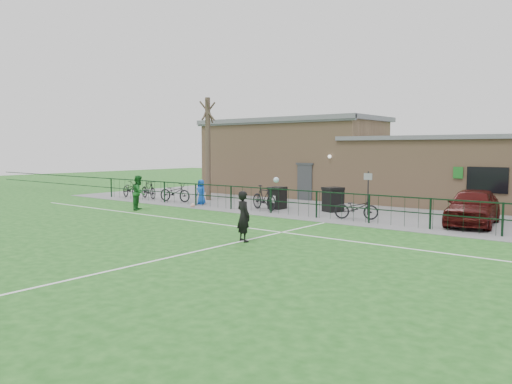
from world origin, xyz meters
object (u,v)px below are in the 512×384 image
Objects in this scene: bare_tree at (208,149)px; outfield_player at (139,193)px; bicycle_d at (264,198)px; car_maroon at (473,206)px; bicycle_a at (130,189)px; bicycle_e at (356,208)px; bicycle_c at (175,192)px; ball_ground at (193,205)px; bicycle_b at (149,189)px; wheelie_bin_left at (277,199)px; spectator_child at (201,192)px; sign_post at (368,193)px; wheelie_bin_right at (333,200)px.

bare_tree reaches higher than outfield_player.
bicycle_d is 1.18× the size of outfield_player.
bicycle_a is (-19.66, -1.65, -0.20)m from car_maroon.
outfield_player is (-10.05, -3.65, 0.35)m from bicycle_e.
bicycle_c is 9.26× the size of ball_ground.
bicycle_c is at bearing -113.39° from bare_tree.
outfield_player reaches higher than bicycle_a.
bicycle_b reaches higher than ball_ground.
wheelie_bin_left is 0.76× the size of spectator_child.
wheelie_bin_left is at bearing -71.06° from bicycle_a.
wheelie_bin_left reaches higher than ball_ground.
spectator_child is (-4.19, -0.18, 0.07)m from bicycle_d.
bicycle_c reaches higher than wheelie_bin_left.
bare_tree is at bearing -28.22° from outfield_player.
car_maroon is 2.12× the size of bicycle_a.
bare_tree is 4.67m from ball_ground.
car_maroon is 19.07× the size of ball_ground.
bare_tree is at bearing 178.10° from sign_post.
ball_ground is at bearing -58.57° from bare_tree.
wheelie_bin_left is 0.24× the size of car_maroon.
bare_tree is 3.50× the size of outfield_player.
spectator_child is at bearing -55.62° from bare_tree.
wheelie_bin_right is at bearing 13.77° from wheelie_bin_left.
spectator_child reaches higher than wheelie_bin_left.
wheelie_bin_right reaches higher than wheelie_bin_left.
wheelie_bin_right is 0.54× the size of bicycle_d.
sign_post is (1.88, -0.13, 0.46)m from wheelie_bin_right.
bicycle_d reaches higher than ball_ground.
wheelie_bin_right is 2.62m from bicycle_e.
bicycle_e is 1.37× the size of spectator_child.
bare_tree is at bearing -53.56° from bicycle_a.
sign_post is at bearing -1.90° from bare_tree.
bicycle_a is 1.01× the size of bicycle_d.
sign_post is at bearing -70.37° from bicycle_b.
bicycle_c is 3.03m from ball_ground.
wheelie_bin_left is 6.91m from outfield_player.
bicycle_b is (-13.75, -1.36, -0.44)m from sign_post.
wheelie_bin_right is 6.43m from car_maroon.
bare_tree is 11.02m from bicycle_e.
bicycle_e is at bearing 8.58° from ball_ground.
bicycle_c is (-9.33, -1.67, 0.00)m from wheelie_bin_right.
bare_tree is at bearing 57.76° from bicycle_e.
car_maroon is at bearing 1.91° from wheelie_bin_left.
bicycle_a is 9.01× the size of ball_ground.
bicycle_c is 1.55× the size of spectator_child.
wheelie_bin_left is 4.56m from spectator_child.
bicycle_e is (10.58, -1.82, -2.49)m from bare_tree.
wheelie_bin_right is 0.59× the size of bicycle_e.
outfield_player reaches higher than bicycle_d.
wheelie_bin_right is at bearing 176.04° from sign_post.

